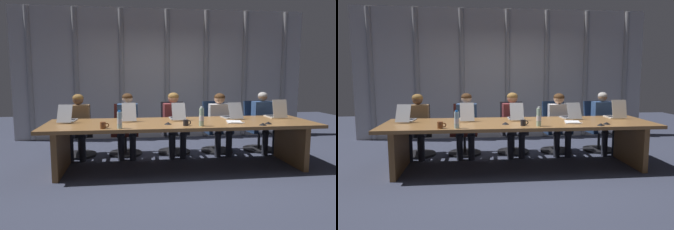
{
  "view_description": "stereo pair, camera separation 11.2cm",
  "coord_description": "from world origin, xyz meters",
  "views": [
    {
      "loc": [
        -0.83,
        -4.7,
        1.46
      ],
      "look_at": [
        -0.2,
        0.1,
        0.83
      ],
      "focal_mm": 33.31,
      "sensor_mm": 36.0,
      "label": 1
    },
    {
      "loc": [
        -0.72,
        -4.72,
        1.46
      ],
      "look_at": [
        -0.2,
        0.1,
        0.83
      ],
      "focal_mm": 33.31,
      "sensor_mm": 36.0,
      "label": 2
    }
  ],
  "objects": [
    {
      "name": "ground_plane",
      "position": [
        0.0,
        0.0,
        0.0
      ],
      "size": [
        13.26,
        13.26,
        0.0
      ],
      "primitive_type": "plane",
      "color": "#383D51"
    },
    {
      "name": "conference_table",
      "position": [
        0.0,
        0.0,
        0.59
      ],
      "size": [
        4.13,
        1.15,
        0.73
      ],
      "color": "olive",
      "rests_on": "ground_plane"
    },
    {
      "name": "curtain_backdrop",
      "position": [
        0.0,
        2.47,
        1.46
      ],
      "size": [
        6.63,
        0.17,
        2.93
      ],
      "color": "#B2B2B7",
      "rests_on": "ground_plane"
    },
    {
      "name": "laptop_left_end",
      "position": [
        -1.76,
        0.27,
        0.78
      ],
      "size": [
        0.25,
        0.47,
        0.28
      ],
      "rotation": [
        0.0,
        0.0,
        1.49
      ],
      "color": "#A8ADB7",
      "rests_on": "conference_table"
    },
    {
      "name": "laptop_left_mid",
      "position": [
        -0.82,
        0.28,
        0.78
      ],
      "size": [
        0.25,
        0.46,
        0.29
      ],
      "rotation": [
        0.0,
        0.0,
        1.63
      ],
      "color": "#BCBCC1",
      "rests_on": "conference_table"
    },
    {
      "name": "laptop_center",
      "position": [
        -0.03,
        0.29,
        0.78
      ],
      "size": [
        0.22,
        0.44,
        0.28
      ],
      "rotation": [
        0.0,
        0.0,
        1.58
      ],
      "color": "#A8ADB7",
      "rests_on": "conference_table"
    },
    {
      "name": "laptop_right_mid",
      "position": [
        0.91,
        0.3,
        0.78
      ],
      "size": [
        0.28,
        0.44,
        0.28
      ],
      "rotation": [
        0.0,
        0.0,
        1.7
      ],
      "color": "#A8ADB7",
      "rests_on": "conference_table"
    },
    {
      "name": "laptop_right_end",
      "position": [
        1.69,
        0.29,
        0.79
      ],
      "size": [
        0.24,
        0.4,
        0.32
      ],
      "rotation": [
        0.0,
        0.0,
        1.57
      ],
      "color": "beige",
      "rests_on": "conference_table"
    },
    {
      "name": "office_chair_left_end",
      "position": [
        -1.71,
        1.0,
        0.34
      ],
      "size": [
        0.6,
        0.6,
        0.91
      ],
      "rotation": [
        0.0,
        0.0,
        -1.44
      ],
      "color": "black",
      "rests_on": "ground_plane"
    },
    {
      "name": "office_chair_left_mid",
      "position": [
        -0.87,
        1.0,
        0.34
      ],
      "size": [
        0.6,
        0.6,
        0.92
      ],
      "rotation": [
        0.0,
        0.0,
        -1.62
      ],
      "color": "#511E19",
      "rests_on": "ground_plane"
    },
    {
      "name": "office_chair_center",
      "position": [
        0.03,
        1.0,
        0.35
      ],
      "size": [
        0.6,
        0.6,
        0.94
      ],
      "rotation": [
        0.0,
        0.0,
        -1.52
      ],
      "color": "#2D2D38",
      "rests_on": "ground_plane"
    },
    {
      "name": "office_chair_right_mid",
      "position": [
        0.85,
        1.0,
        0.35
      ],
      "size": [
        0.6,
        0.6,
        0.95
      ],
      "rotation": [
        0.0,
        0.0,
        -1.5
      ],
      "color": "navy",
      "rests_on": "ground_plane"
    },
    {
      "name": "office_chair_right_end",
      "position": [
        1.69,
        1.0,
        0.35
      ],
      "size": [
        0.6,
        0.6,
        0.95
      ],
      "rotation": [
        0.0,
        0.0,
        -1.47
      ],
      "color": "navy",
      "rests_on": "ground_plane"
    },
    {
      "name": "person_left_end",
      "position": [
        -1.69,
        0.84,
        0.63
      ],
      "size": [
        0.38,
        0.55,
        1.12
      ],
      "rotation": [
        0.0,
        0.0,
        -1.57
      ],
      "color": "olive",
      "rests_on": "ground_plane"
    },
    {
      "name": "person_left_mid",
      "position": [
        -0.83,
        0.84,
        0.63
      ],
      "size": [
        0.39,
        0.56,
        1.13
      ],
      "rotation": [
        0.0,
        0.0,
        -1.63
      ],
      "color": "#335184",
      "rests_on": "ground_plane"
    },
    {
      "name": "person_center",
      "position": [
        0.01,
        0.84,
        0.64
      ],
      "size": [
        0.39,
        0.56,
        1.13
      ],
      "rotation": [
        0.0,
        0.0,
        -1.52
      ],
      "color": "brown",
      "rests_on": "ground_plane"
    },
    {
      "name": "person_right_mid",
      "position": [
        0.87,
        0.84,
        0.63
      ],
      "size": [
        0.42,
        0.57,
        1.11
      ],
      "rotation": [
        0.0,
        0.0,
        -1.65
      ],
      "color": "silver",
      "rests_on": "ground_plane"
    },
    {
      "name": "person_right_end",
      "position": [
        1.73,
        0.83,
        0.63
      ],
      "size": [
        0.36,
        0.55,
        1.13
      ],
      "rotation": [
        0.0,
        0.0,
        -1.56
      ],
      "color": "#335184",
      "rests_on": "ground_plane"
    },
    {
      "name": "water_bottle_primary",
      "position": [
        0.22,
        -0.41,
        0.86
      ],
      "size": [
        0.07,
        0.07,
        0.28
      ],
      "color": "#ADD1B2",
      "rests_on": "conference_table"
    },
    {
      "name": "water_bottle_secondary",
      "position": [
        -0.94,
        -0.47,
        0.84
      ],
      "size": [
        0.07,
        0.07,
        0.25
      ],
      "color": "silver",
      "rests_on": "conference_table"
    },
    {
      "name": "coffee_mug_near",
      "position": [
        0.0,
        -0.35,
        0.77
      ],
      "size": [
        0.12,
        0.08,
        0.09
      ],
      "color": "black",
      "rests_on": "conference_table"
    },
    {
      "name": "coffee_mug_far",
      "position": [
        -1.16,
        -0.45,
        0.77
      ],
      "size": [
        0.12,
        0.08,
        0.09
      ],
      "color": "brown",
      "rests_on": "conference_table"
    },
    {
      "name": "conference_mic_left_side",
      "position": [
        1.12,
        -0.46,
        0.74
      ],
      "size": [
        0.11,
        0.11,
        0.03
      ],
      "primitive_type": "cone",
      "color": "black",
      "rests_on": "conference_table"
    },
    {
      "name": "conference_mic_middle",
      "position": [
        -0.24,
        -0.2,
        0.74
      ],
      "size": [
        0.11,
        0.11,
        0.03
      ],
      "primitive_type": "cone",
      "color": "black",
      "rests_on": "conference_table"
    },
    {
      "name": "conference_mic_right_side",
      "position": [
        1.25,
        -0.35,
        0.74
      ],
      "size": [
        0.11,
        0.11,
        0.03
      ],
      "primitive_type": "cone",
      "color": "black",
      "rests_on": "conference_table"
    },
    {
      "name": "spiral_notepad",
      "position": [
        0.79,
        -0.16,
        0.74
      ],
      "size": [
        0.28,
        0.34,
        0.03
      ],
      "rotation": [
        0.0,
        0.0,
        -0.21
      ],
      "color": "silver",
      "rests_on": "conference_table"
    }
  ]
}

